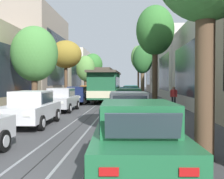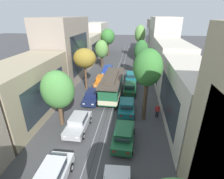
# 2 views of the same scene
# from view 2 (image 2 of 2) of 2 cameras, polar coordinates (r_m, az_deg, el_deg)

# --- Properties ---
(ground_plane) EXTENTS (160.00, 160.00, 0.00)m
(ground_plane) POSITION_cam_2_polar(r_m,az_deg,el_deg) (26.93, 0.72, -0.07)
(ground_plane) COLOR #424244
(trolley_track_rails) EXTENTS (1.14, 71.77, 0.01)m
(trolley_track_rails) POSITION_cam_2_polar(r_m,az_deg,el_deg) (30.96, 1.68, 3.18)
(trolley_track_rails) COLOR gray
(trolley_track_rails) RESTS_ON ground
(building_facade_left) EXTENTS (5.41, 63.47, 10.50)m
(building_facade_left) POSITION_cam_2_polar(r_m,az_deg,el_deg) (32.79, -14.35, 11.01)
(building_facade_left) COLOR gray
(building_facade_left) RESTS_ON ground
(building_facade_right) EXTENTS (5.73, 63.47, 10.63)m
(building_facade_right) POSITION_cam_2_polar(r_m,az_deg,el_deg) (30.51, 19.27, 10.68)
(building_facade_right) COLOR tan
(building_facade_right) RESTS_ON ground
(parked_car_white_second_left) EXTENTS (2.06, 4.39, 1.58)m
(parked_car_white_second_left) POSITION_cam_2_polar(r_m,az_deg,el_deg) (13.61, -19.51, -25.73)
(parked_car_white_second_left) COLOR silver
(parked_car_white_second_left) RESTS_ON ground
(parked_car_silver_mid_left) EXTENTS (2.02, 4.37, 1.58)m
(parked_car_silver_mid_left) POSITION_cam_2_polar(r_m,az_deg,el_deg) (17.96, -11.19, -10.86)
(parked_car_silver_mid_left) COLOR #B7B7BC
(parked_car_silver_mid_left) RESTS_ON ground
(parked_car_navy_fourth_left) EXTENTS (2.01, 4.36, 1.58)m
(parked_car_navy_fourth_left) POSITION_cam_2_polar(r_m,az_deg,el_deg) (23.17, -6.62, -2.19)
(parked_car_navy_fourth_left) COLOR #19234C
(parked_car_navy_fourth_left) RESTS_ON ground
(parked_car_orange_fifth_left) EXTENTS (2.04, 4.38, 1.58)m
(parked_car_orange_fifth_left) POSITION_cam_2_polar(r_m,az_deg,el_deg) (28.42, -3.55, 2.94)
(parked_car_orange_fifth_left) COLOR orange
(parked_car_orange_fifth_left) RESTS_ON ground
(parked_car_blue_sixth_left) EXTENTS (2.13, 4.42, 1.58)m
(parked_car_blue_sixth_left) POSITION_cam_2_polar(r_m,az_deg,el_deg) (34.13, -1.42, 6.57)
(parked_car_blue_sixth_left) COLOR #233D93
(parked_car_blue_sixth_left) RESTS_ON ground
(parked_car_green_mid_right) EXTENTS (2.09, 4.40, 1.58)m
(parked_car_green_mid_right) POSITION_cam_2_polar(r_m,az_deg,el_deg) (16.13, 3.85, -14.94)
(parked_car_green_mid_right) COLOR #1E6038
(parked_car_green_mid_right) RESTS_ON ground
(parked_car_teal_fourth_right) EXTENTS (2.06, 4.39, 1.58)m
(parked_car_teal_fourth_right) POSITION_cam_2_polar(r_m,az_deg,el_deg) (20.61, 4.86, -5.59)
(parked_car_teal_fourth_right) COLOR #196B70
(parked_car_teal_fourth_right) RESTS_ON ground
(parked_car_green_fifth_right) EXTENTS (2.05, 4.38, 1.58)m
(parked_car_green_fifth_right) POSITION_cam_2_polar(r_m,az_deg,el_deg) (25.74, 5.99, 0.58)
(parked_car_green_fifth_right) COLOR #1E6038
(parked_car_green_fifth_right) RESTS_ON ground
(parked_car_teal_sixth_right) EXTENTS (2.09, 4.40, 1.58)m
(parked_car_teal_sixth_right) POSITION_cam_2_polar(r_m,az_deg,el_deg) (30.50, 6.34, 4.31)
(parked_car_teal_sixth_right) COLOR #196B70
(parked_car_teal_sixth_right) RESTS_ON ground
(street_tree_kerb_left_second) EXTENTS (3.38, 2.73, 6.00)m
(street_tree_kerb_left_second) POSITION_cam_2_polar(r_m,az_deg,el_deg) (17.81, -17.68, -0.18)
(street_tree_kerb_left_second) COLOR brown
(street_tree_kerb_left_second) RESTS_ON ground
(street_tree_kerb_left_mid) EXTENTS (3.36, 2.80, 6.41)m
(street_tree_kerb_left_mid) POSITION_cam_2_polar(r_m,az_deg,el_deg) (26.05, -9.10, 10.17)
(street_tree_kerb_left_mid) COLOR brown
(street_tree_kerb_left_mid) RESTS_ON ground
(street_tree_kerb_left_fourth) EXTENTS (2.80, 2.77, 5.97)m
(street_tree_kerb_left_fourth) POSITION_cam_2_polar(r_m,az_deg,el_deg) (37.90, -3.49, 13.25)
(street_tree_kerb_left_fourth) COLOR #4C3826
(street_tree_kerb_left_fourth) RESTS_ON ground
(street_tree_kerb_left_far) EXTENTS (3.72, 3.93, 7.44)m
(street_tree_kerb_left_far) POSITION_cam_2_polar(r_m,az_deg,el_deg) (48.84, -1.37, 17.18)
(street_tree_kerb_left_far) COLOR #4C3826
(street_tree_kerb_left_far) RESTS_ON ground
(street_tree_kerb_right_second) EXTENTS (2.94, 3.18, 7.92)m
(street_tree_kerb_right_second) POSITION_cam_2_polar(r_m,az_deg,el_deg) (17.60, 11.84, 6.92)
(street_tree_kerb_right_second) COLOR #4C3826
(street_tree_kerb_right_second) RESTS_ON ground
(street_tree_kerb_right_mid) EXTENTS (2.54, 2.04, 6.84)m
(street_tree_kerb_right_mid) POSITION_cam_2_polar(r_m,az_deg,el_deg) (31.60, 9.72, 12.38)
(street_tree_kerb_right_mid) COLOR brown
(street_tree_kerb_right_mid) RESTS_ON ground
(street_tree_kerb_right_fourth) EXTENTS (2.68, 2.78, 8.56)m
(street_tree_kerb_right_fourth) POSITION_cam_2_polar(r_m,az_deg,el_deg) (45.66, 9.37, 17.78)
(street_tree_kerb_right_fourth) COLOR brown
(street_tree_kerb_right_fourth) RESTS_ON ground
(cable_car_trolley) EXTENTS (2.72, 9.16, 3.28)m
(cable_car_trolley) POSITION_cam_2_polar(r_m,az_deg,el_deg) (23.92, 0.01, 1.11)
(cable_car_trolley) COLOR #1E5B38
(cable_car_trolley) RESTS_ON ground
(pedestrian_on_left_pavement) EXTENTS (0.55, 0.42, 1.64)m
(pedestrian_on_left_pavement) POSITION_cam_2_polar(r_m,az_deg,el_deg) (20.18, 14.94, -6.66)
(pedestrian_on_left_pavement) COLOR black
(pedestrian_on_left_pavement) RESTS_ON ground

